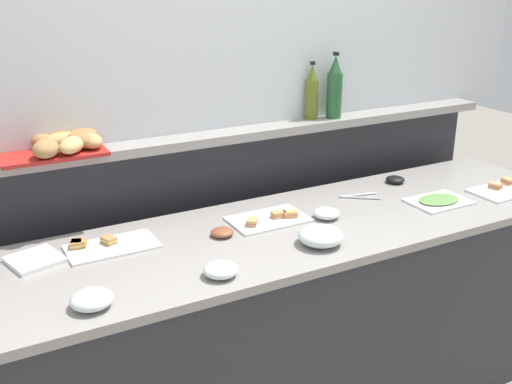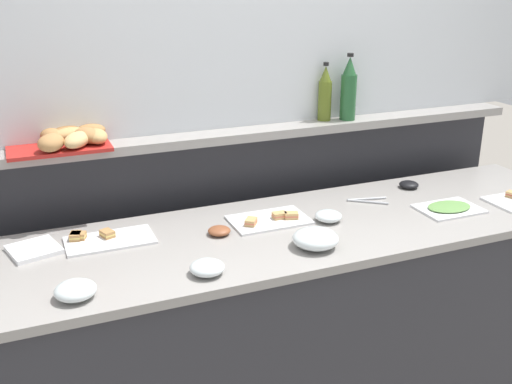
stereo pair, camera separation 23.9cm
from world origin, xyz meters
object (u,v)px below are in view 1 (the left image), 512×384
Objects in this scene: sandwich_platter_front at (269,219)px; glass_bowl_large at (321,237)px; sandwich_platter_rear at (107,246)px; condiment_bowl_cream at (395,180)px; bread_basket at (63,143)px; napkin_stack at (35,260)px; cold_cuts_platter at (439,201)px; wine_bottle_green at (334,89)px; glass_bowl_small at (221,270)px; glass_bowl_medium at (327,214)px; glass_bowl_extra at (92,300)px; olive_oil_bottle at (312,93)px; serving_tongs at (358,196)px; condiment_bowl_dark at (222,232)px; sandwich_platter_side at (507,189)px.

glass_bowl_large reaches higher than sandwich_platter_front.
sandwich_platter_rear is 3.63× the size of condiment_bowl_cream.
napkin_stack is at bearing -123.41° from bread_basket.
bread_basket reaches higher than cold_cuts_platter.
wine_bottle_green is at bearing 13.63° from sandwich_platter_rear.
glass_bowl_medium is at bearing 22.44° from glass_bowl_small.
glass_bowl_medium is 0.85× the size of glass_bowl_extra.
glass_bowl_medium is at bearing -158.94° from condiment_bowl_cream.
olive_oil_bottle is (0.39, 0.68, 0.40)m from glass_bowl_large.
cold_cuts_platter is at bearing 5.53° from glass_bowl_extra.
condiment_bowl_cream is at bearing 21.79° from glass_bowl_small.
glass_bowl_medium is 0.30m from serving_tongs.
serving_tongs is (0.88, 0.39, -0.02)m from glass_bowl_small.
sandwich_platter_front reaches higher than condiment_bowl_cream.
olive_oil_bottle is 0.69× the size of bread_basket.
napkin_stack is at bearing 172.16° from glass_bowl_medium.
wine_bottle_green reaches higher than glass_bowl_large.
bread_basket is at bearing 154.37° from glass_bowl_medium.
glass_bowl_small reaches higher than cold_cuts_platter.
olive_oil_bottle is (1.38, 0.32, 0.42)m from napkin_stack.
bread_basket is (-1.18, -0.02, -0.09)m from olive_oil_bottle.
glass_bowl_medium is at bearing -126.83° from wine_bottle_green.
condiment_bowl_dark is 0.98× the size of condiment_bowl_cream.
glass_bowl_medium is at bearing -5.48° from condiment_bowl_dark.
condiment_bowl_dark is 0.49× the size of serving_tongs.
sandwich_platter_rear is at bearing -78.76° from bread_basket.
glass_bowl_small is at bearing -64.18° from bread_basket.
glass_bowl_small is at bearing -0.85° from glass_bowl_extra.
sandwich_platter_rear is at bearing 166.03° from condiment_bowl_dark.
sandwich_platter_rear and sandwich_platter_front have the same top height.
cold_cuts_platter is at bearing -9.56° from sandwich_platter_rear.
napkin_stack is (-0.26, 0.01, -0.00)m from sandwich_platter_rear.
cold_cuts_platter is 0.78m from olive_oil_bottle.
napkin_stack is 1.48m from olive_oil_bottle.
glass_bowl_small reaches higher than sandwich_platter_rear.
olive_oil_bottle is at bearing 16.37° from sandwich_platter_rear.
glass_bowl_large reaches higher than glass_bowl_extra.
condiment_bowl_dark is at bearing -147.78° from olive_oil_bottle.
condiment_bowl_cream is at bearing 88.14° from cold_cuts_platter.
wine_bottle_green is at bearing -0.37° from bread_basket.
sandwich_platter_side is at bearing 3.30° from glass_bowl_extra.
glass_bowl_extra is 1.49× the size of condiment_bowl_dark.
wine_bottle_green is at bearing 36.53° from glass_bowl_small.
sandwich_platter_front is at bearing -4.32° from napkin_stack.
olive_oil_bottle reaches higher than glass_bowl_medium.
cold_cuts_platter is 0.66× the size of bread_basket.
napkin_stack is (-1.70, 0.25, -0.00)m from cold_cuts_platter.
sandwich_platter_front is 0.88m from bread_basket.
cold_cuts_platter is (1.44, -0.24, 0.00)m from sandwich_platter_rear.
glass_bowl_extra is 0.73× the size of serving_tongs.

